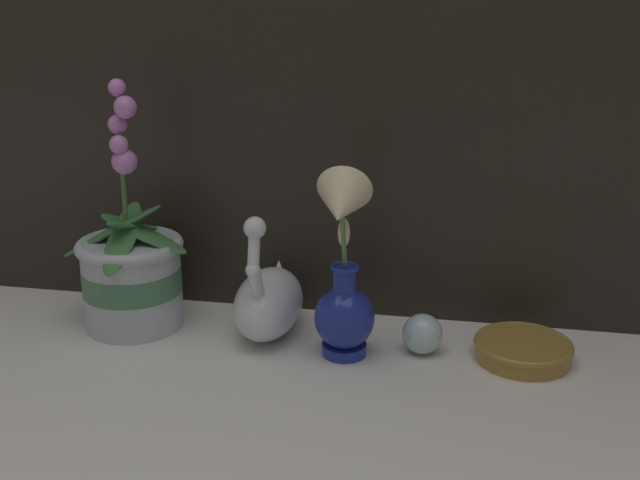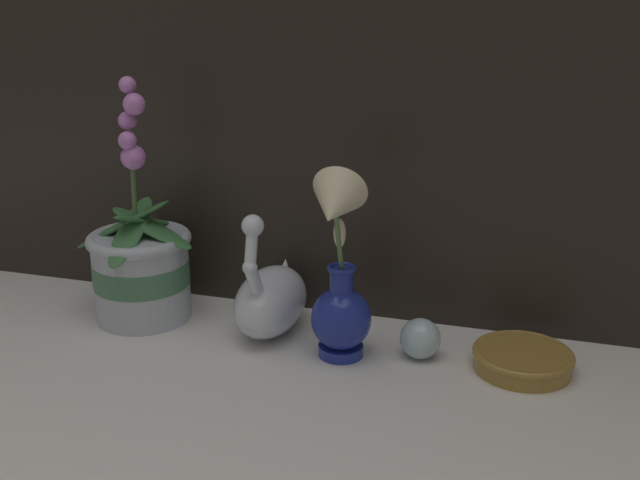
{
  "view_description": "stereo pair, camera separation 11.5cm",
  "coord_description": "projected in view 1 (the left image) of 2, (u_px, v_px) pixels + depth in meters",
  "views": [
    {
      "loc": [
        0.2,
        -0.95,
        0.53
      ],
      "look_at": [
        0.0,
        0.11,
        0.17
      ],
      "focal_mm": 42.0,
      "sensor_mm": 36.0,
      "label": 1
    },
    {
      "loc": [
        0.31,
        -0.93,
        0.53
      ],
      "look_at": [
        0.0,
        0.11,
        0.17
      ],
      "focal_mm": 42.0,
      "sensor_mm": 36.0,
      "label": 2
    }
  ],
  "objects": [
    {
      "name": "glass_sphere",
      "position": [
        422.0,
        334.0,
        1.15
      ],
      "size": [
        0.06,
        0.06,
        0.06
      ],
      "color": "silver",
      "rests_on": "ground_plane"
    },
    {
      "name": "orchid_potted_plant",
      "position": [
        132.0,
        271.0,
        1.23
      ],
      "size": [
        0.23,
        0.23,
        0.41
      ],
      "color": "#B2BCCC",
      "rests_on": "ground_plane"
    },
    {
      "name": "ground_plane",
      "position": [
        304.0,
        374.0,
        1.09
      ],
      "size": [
        2.8,
        2.8,
        0.0
      ],
      "primitive_type": "plane",
      "color": "silver"
    },
    {
      "name": "swan_figurine",
      "position": [
        269.0,
        299.0,
        1.21
      ],
      "size": [
        0.11,
        0.2,
        0.22
      ],
      "color": "silver",
      "rests_on": "ground_plane"
    },
    {
      "name": "blue_vase",
      "position": [
        343.0,
        283.0,
        1.1
      ],
      "size": [
        0.09,
        0.14,
        0.3
      ],
      "color": "navy",
      "rests_on": "ground_plane"
    },
    {
      "name": "amber_dish",
      "position": [
        523.0,
        348.0,
        1.13
      ],
      "size": [
        0.15,
        0.15,
        0.03
      ],
      "color": "olive",
      "rests_on": "ground_plane"
    }
  ]
}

